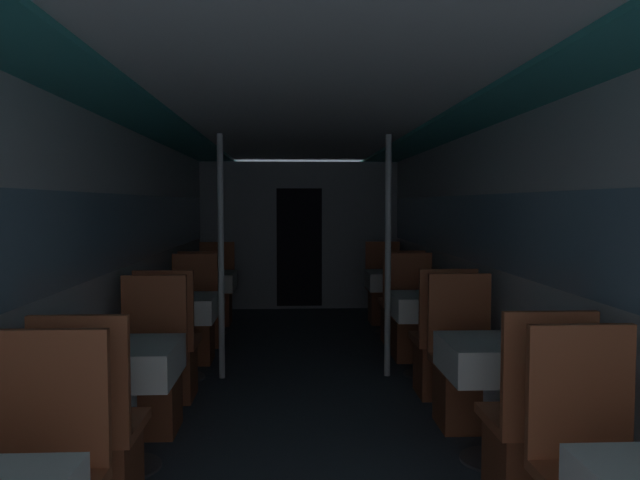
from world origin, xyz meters
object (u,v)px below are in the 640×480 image
at_px(chair_left_far_2, 193,330).
at_px(support_pole_left_2, 221,257).
at_px(chair_left_far_1, 150,385).
at_px(chair_right_far_1, 465,381).
at_px(chair_left_near_3, 203,317).
at_px(dining_table_right_2, 426,310).
at_px(support_pole_right_2, 388,256).
at_px(chair_right_near_3, 401,315).
at_px(chair_right_far_3, 384,299).
at_px(dining_table_right_3, 392,284).
at_px(chair_right_far_2, 413,327).
at_px(dining_table_right_1, 494,364).
at_px(chair_left_near_1, 94,458).
at_px(chair_left_near_2, 169,361).
at_px(dining_table_left_1, 125,369).
at_px(chair_left_far_3, 216,300).
at_px(chair_right_near_2, 442,357).
at_px(dining_table_left_2, 182,312).
at_px(dining_table_left_3, 210,285).
at_px(chair_right_near_1, 533,450).

distance_m(chair_left_far_2, support_pole_left_2, 1.00).
bearing_deg(chair_left_far_1, support_pole_left_2, -105.26).
distance_m(support_pole_left_2, chair_right_far_1, 2.28).
distance_m(chair_left_near_3, chair_right_far_1, 3.24).
distance_m(chair_left_near_3, dining_table_right_2, 2.45).
distance_m(chair_left_far_1, support_pole_right_2, 2.28).
relative_size(chair_right_near_3, chair_right_far_3, 1.00).
xyz_separation_m(chair_left_far_1, chair_right_far_1, (2.10, 0.00, 0.00)).
bearing_deg(dining_table_right_3, chair_left_far_1, -124.57).
height_order(chair_left_far_1, chair_right_far_2, same).
bearing_deg(chair_right_far_3, dining_table_right_1, 90.00).
relative_size(chair_left_near_1, chair_left_near_2, 1.00).
relative_size(dining_table_left_1, chair_left_near_1, 0.70).
xyz_separation_m(chair_left_far_3, chair_right_near_2, (2.10, -2.99, 0.00)).
xyz_separation_m(chair_left_near_2, chair_right_far_3, (2.10, 2.99, 0.00)).
height_order(dining_table_left_1, chair_left_far_1, chair_left_far_1).
bearing_deg(dining_table_left_2, chair_left_far_3, 90.00).
distance_m(chair_left_near_1, chair_left_near_2, 1.82).
bearing_deg(dining_table_right_2, support_pole_left_2, 180.00).
relative_size(chair_left_near_1, chair_left_near_3, 1.00).
xyz_separation_m(chair_left_far_1, chair_left_far_2, (0.00, 1.82, 0.00)).
distance_m(chair_left_far_2, dining_table_right_1, 3.20).
bearing_deg(chair_left_near_3, dining_table_right_3, 15.55).
height_order(dining_table_left_1, dining_table_right_1, same).
bearing_deg(support_pole_left_2, chair_left_near_1, -97.97).
height_order(chair_left_far_2, chair_right_far_1, same).
distance_m(dining_table_left_3, chair_right_near_1, 4.72).
xyz_separation_m(chair_right_far_1, dining_table_right_3, (0.00, 3.05, 0.27)).
relative_size(dining_table_left_2, support_pole_left_2, 0.34).
bearing_deg(dining_table_right_1, dining_table_left_1, 180.00).
bearing_deg(dining_table_left_1, dining_table_right_2, 40.85).
bearing_deg(chair_right_far_2, dining_table_right_2, 90.00).
xyz_separation_m(chair_left_near_2, chair_left_far_3, (0.00, 2.99, 0.00)).
relative_size(dining_table_left_3, dining_table_right_1, 1.00).
height_order(dining_table_left_3, dining_table_right_3, same).
bearing_deg(chair_left_far_2, chair_left_near_2, 90.00).
bearing_deg(chair_right_near_3, chair_right_far_1, -90.00).
distance_m(dining_table_left_2, dining_table_right_3, 2.78).
distance_m(dining_table_left_2, chair_left_far_2, 0.64).
distance_m(dining_table_left_3, dining_table_right_2, 2.78).
xyz_separation_m(chair_left_far_1, chair_right_near_2, (2.10, 0.65, 0.00)).
height_order(dining_table_left_1, support_pole_right_2, support_pole_right_2).
height_order(chair_left_near_3, chair_right_far_1, same).
distance_m(chair_left_far_2, dining_table_left_3, 1.26).
xyz_separation_m(dining_table_right_1, chair_right_far_1, (0.00, 0.58, -0.27)).
bearing_deg(chair_left_near_1, chair_left_near_2, 90.00).
bearing_deg(chair_right_far_1, chair_left_near_1, 29.09).
bearing_deg(chair_left_near_3, chair_right_far_3, 29.09).
bearing_deg(chair_right_far_2, chair_left_near_1, 54.86).
relative_size(chair_left_near_1, support_pole_right_2, 0.49).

